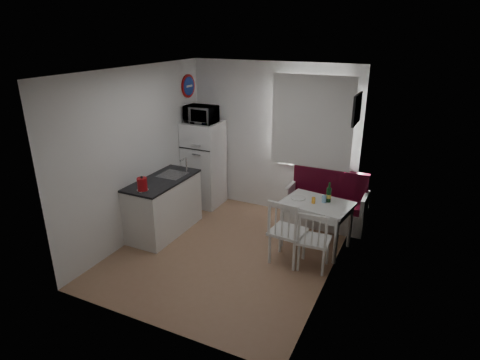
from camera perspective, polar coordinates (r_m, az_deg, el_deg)
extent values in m
cube|color=#A07655|center=(6.02, -1.86, -10.16)|extent=(3.00, 3.50, 0.02)
cube|color=white|center=(5.18, -2.20, 15.29)|extent=(3.00, 3.50, 0.02)
cube|color=white|center=(7.00, 4.62, 5.87)|extent=(3.00, 0.02, 2.60)
cube|color=white|center=(4.12, -13.34, -5.71)|extent=(3.00, 0.02, 2.60)
cube|color=white|center=(6.27, -14.30, 3.50)|extent=(0.02, 3.50, 2.60)
cube|color=white|center=(4.99, 13.45, -0.88)|extent=(0.02, 3.50, 2.60)
cube|color=white|center=(6.68, 10.27, 7.76)|extent=(1.22, 0.06, 1.47)
cube|color=white|center=(6.60, 10.13, 8.06)|extent=(1.35, 0.02, 1.50)
cube|color=white|center=(6.51, -10.75, -3.77)|extent=(0.60, 1.30, 0.86)
cube|color=black|center=(6.33, -11.02, -0.03)|extent=(0.62, 1.32, 0.03)
cube|color=#99999E|center=(6.52, -9.58, 0.36)|extent=(0.40, 0.40, 0.10)
cylinder|color=silver|center=(6.52, -7.62, 2.14)|extent=(0.02, 0.02, 0.26)
cylinder|color=#193699|center=(7.22, -7.32, 13.12)|extent=(0.03, 0.40, 0.40)
cube|color=black|center=(5.84, 16.26, 9.67)|extent=(0.04, 0.52, 0.42)
cube|color=white|center=(6.85, 11.99, -4.89)|extent=(1.30, 0.50, 0.36)
cube|color=#51091D|center=(6.75, 12.14, -3.06)|extent=(1.24, 0.46, 0.12)
cube|color=#51091D|center=(6.82, 12.70, -0.33)|extent=(1.24, 0.10, 0.46)
cube|color=white|center=(5.95, 10.95, -3.34)|extent=(1.05, 0.81, 0.04)
cube|color=white|center=(5.98, 10.90, -4.01)|extent=(0.94, 0.70, 0.12)
cylinder|color=white|center=(6.10, 10.72, -6.43)|extent=(0.06, 0.06, 0.68)
cube|color=white|center=(5.62, 6.77, -7.31)|extent=(0.49, 0.47, 0.04)
cube|color=white|center=(5.34, 6.20, -5.77)|extent=(0.43, 0.08, 0.47)
cube|color=white|center=(5.55, 10.50, -8.42)|extent=(0.43, 0.41, 0.04)
cube|color=white|center=(5.29, 10.15, -7.06)|extent=(0.39, 0.06, 0.43)
cube|color=white|center=(7.34, -5.12, 2.29)|extent=(0.62, 0.62, 1.55)
imported|color=white|center=(7.06, -5.57, 9.29)|extent=(0.54, 0.36, 0.30)
cylinder|color=#AD0D13|center=(5.87, -13.73, -0.59)|extent=(0.17, 0.17, 0.23)
cylinder|color=#FFA52A|center=(5.89, 10.40, -2.87)|extent=(0.05, 0.05, 0.09)
cylinder|color=#91C9F6|center=(5.95, 11.87, -2.66)|extent=(0.06, 0.06, 0.10)
cylinder|color=white|center=(6.03, 8.27, -2.55)|extent=(0.22, 0.22, 0.02)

